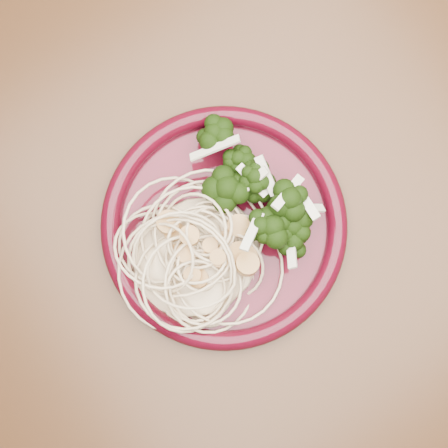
% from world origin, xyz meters
% --- Properties ---
extents(dining_table, '(1.20, 0.80, 0.75)m').
position_xyz_m(dining_table, '(0.00, 0.00, 0.65)').
color(dining_table, '#472814').
rests_on(dining_table, ground).
extents(dinner_plate, '(0.30, 0.30, 0.02)m').
position_xyz_m(dinner_plate, '(-0.06, 0.07, 0.76)').
color(dinner_plate, '#440A16').
rests_on(dinner_plate, dining_table).
extents(spaghetti_pile, '(0.15, 0.14, 0.03)m').
position_xyz_m(spaghetti_pile, '(-0.10, 0.06, 0.77)').
color(spaghetti_pile, beige).
rests_on(spaghetti_pile, dinner_plate).
extents(scallop_cluster, '(0.13, 0.13, 0.03)m').
position_xyz_m(scallop_cluster, '(-0.10, 0.06, 0.80)').
color(scallop_cluster, tan).
rests_on(scallop_cluster, spaghetti_pile).
extents(broccoli_pile, '(0.12, 0.15, 0.05)m').
position_xyz_m(broccoli_pile, '(-0.02, 0.08, 0.78)').
color(broccoli_pile, black).
rests_on(broccoli_pile, dinner_plate).
extents(onion_garnish, '(0.08, 0.10, 0.04)m').
position_xyz_m(onion_garnish, '(-0.02, 0.08, 0.81)').
color(onion_garnish, beige).
rests_on(onion_garnish, broccoli_pile).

